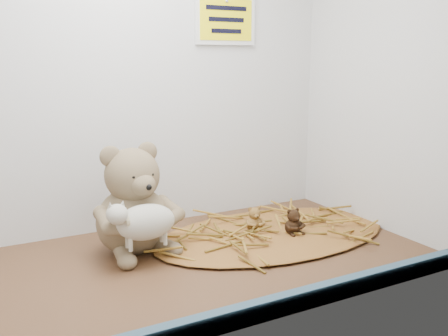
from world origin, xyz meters
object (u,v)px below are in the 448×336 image
toy_lamb (146,222)px  mini_teddy_brown (293,220)px  mini_teddy_tan (254,217)px  main_teddy (132,198)px

toy_lamb → mini_teddy_brown: toy_lamb is taller
mini_teddy_tan → mini_teddy_brown: (7.22, -6.95, 0.14)cm
main_teddy → mini_teddy_brown: main_teddy is taller
toy_lamb → mini_teddy_brown: (38.54, -1.16, -5.19)cm
toy_lamb → mini_teddy_brown: size_ratio=2.59×
main_teddy → mini_teddy_tan: bearing=-13.8°
main_teddy → toy_lamb: main_teddy is taller
toy_lamb → mini_teddy_tan: size_ratio=2.71×
mini_teddy_tan → mini_teddy_brown: 10.02cm
toy_lamb → mini_teddy_tan: bearing=10.5°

